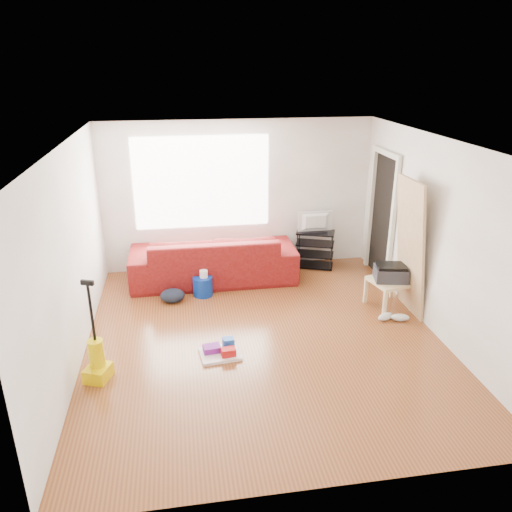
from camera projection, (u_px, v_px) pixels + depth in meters
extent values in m
cube|color=brown|center=(263.00, 337.00, 6.50)|extent=(4.50, 5.00, 0.01)
cube|color=white|center=(265.00, 143.00, 5.58)|extent=(4.50, 5.00, 0.01)
cube|color=beige|center=(238.00, 196.00, 8.34)|extent=(4.50, 0.01, 2.50)
cube|color=beige|center=(321.00, 363.00, 3.75)|extent=(4.50, 0.01, 2.50)
cube|color=beige|center=(71.00, 259.00, 5.71)|extent=(0.01, 5.00, 2.50)
cube|color=beige|center=(437.00, 238.00, 6.37)|extent=(0.01, 5.00, 2.50)
cube|color=white|center=(202.00, 183.00, 8.14)|extent=(2.20, 0.01, 1.50)
cube|color=beige|center=(392.00, 227.00, 7.61)|extent=(0.06, 0.08, 2.00)
cube|color=beige|center=(370.00, 210.00, 8.43)|extent=(0.06, 0.08, 2.00)
cube|color=beige|center=(387.00, 153.00, 7.64)|extent=(0.06, 0.98, 0.08)
cube|color=black|center=(383.00, 218.00, 8.02)|extent=(0.01, 0.86, 1.98)
imported|color=#580908|center=(214.00, 279.00, 8.22)|extent=(2.65, 1.03, 0.77)
cube|color=black|center=(314.00, 265.00, 8.72)|extent=(0.73, 0.56, 0.02)
cube|color=black|center=(315.00, 254.00, 8.64)|extent=(0.73, 0.56, 0.02)
cube|color=black|center=(315.00, 243.00, 8.57)|extent=(0.73, 0.56, 0.02)
cube|color=black|center=(316.00, 232.00, 8.50)|extent=(0.73, 0.56, 0.02)
cylinder|color=black|center=(297.00, 251.00, 8.52)|extent=(0.02, 0.02, 0.64)
cylinder|color=black|center=(299.00, 245.00, 8.80)|extent=(0.02, 0.02, 0.64)
cylinder|color=black|center=(331.00, 254.00, 8.42)|extent=(0.02, 0.02, 0.64)
cylinder|color=black|center=(332.00, 247.00, 8.70)|extent=(0.02, 0.02, 0.64)
imported|color=black|center=(316.00, 222.00, 8.43)|extent=(0.59, 0.08, 0.34)
cube|color=tan|center=(390.00, 281.00, 7.17)|extent=(0.62, 0.62, 0.05)
cube|color=tan|center=(385.00, 304.00, 6.96)|extent=(0.05, 0.05, 0.38)
cube|color=tan|center=(366.00, 291.00, 7.37)|extent=(0.05, 0.05, 0.38)
cube|color=tan|center=(412.00, 299.00, 7.13)|extent=(0.05, 0.05, 0.38)
cube|color=tan|center=(392.00, 286.00, 7.53)|extent=(0.05, 0.05, 0.38)
cube|color=#282930|center=(391.00, 274.00, 7.13)|extent=(0.52, 0.43, 0.19)
cube|color=black|center=(392.00, 266.00, 7.08)|extent=(0.46, 0.38, 0.04)
cylinder|color=navy|center=(203.00, 295.00, 7.67)|extent=(0.36, 0.36, 0.30)
cylinder|color=white|center=(204.00, 283.00, 7.59)|extent=(0.12, 0.12, 0.11)
cube|color=white|center=(220.00, 354.00, 6.10)|extent=(0.52, 0.43, 0.04)
cube|color=#AE1313|center=(228.00, 352.00, 6.02)|extent=(0.18, 0.13, 0.10)
cube|color=#6C1786|center=(212.00, 349.00, 6.11)|extent=(0.23, 0.18, 0.08)
cube|color=blue|center=(228.00, 343.00, 6.17)|extent=(0.15, 0.13, 0.13)
ellipsoid|color=black|center=(173.00, 302.00, 7.46)|extent=(0.37, 0.29, 0.20)
ellipsoid|color=silver|center=(385.00, 317.00, 6.92)|extent=(0.28, 0.20, 0.10)
ellipsoid|color=silver|center=(400.00, 317.00, 6.89)|extent=(0.27, 0.17, 0.10)
cube|color=#D9BB00|center=(98.00, 373.00, 5.63)|extent=(0.33, 0.36, 0.16)
cylinder|color=#D9BB00|center=(96.00, 353.00, 5.58)|extent=(0.18, 0.18, 0.31)
cylinder|color=black|center=(91.00, 313.00, 5.43)|extent=(0.03, 0.03, 0.67)
cube|color=black|center=(87.00, 283.00, 5.29)|extent=(0.15, 0.08, 0.05)
cube|color=#9D744D|center=(403.00, 310.00, 7.22)|extent=(0.24, 0.77, 1.93)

